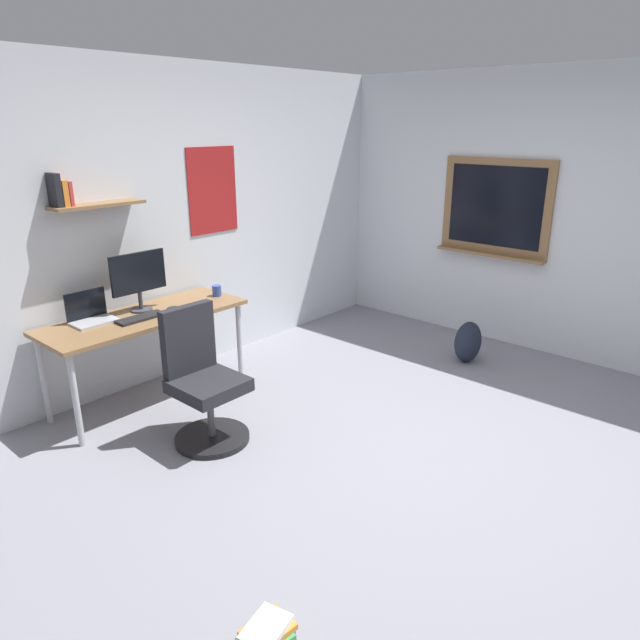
{
  "coord_description": "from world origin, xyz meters",
  "views": [
    {
      "loc": [
        -2.93,
        -1.71,
        2.12
      ],
      "look_at": [
        -0.18,
        0.72,
        0.85
      ],
      "focal_mm": 32.23,
      "sensor_mm": 36.0,
      "label": 1
    }
  ],
  "objects_px": {
    "desk": "(146,323)",
    "monitor_primary": "(139,277)",
    "backpack": "(468,342)",
    "office_chair": "(203,385)",
    "laptop": "(91,315)",
    "keyboard": "(141,318)",
    "coffee_mug": "(217,291)",
    "computer_mouse": "(172,308)",
    "book_stack_on_floor": "(267,636)"
  },
  "relations": [
    {
      "from": "laptop",
      "to": "coffee_mug",
      "type": "xyz_separation_m",
      "value": [
        1.04,
        -0.17,
        -0.01
      ]
    },
    {
      "from": "desk",
      "to": "laptop",
      "type": "xyz_separation_m",
      "value": [
        -0.35,
        0.15,
        0.12
      ]
    },
    {
      "from": "desk",
      "to": "computer_mouse",
      "type": "xyz_separation_m",
      "value": [
        0.2,
        -0.08,
        0.09
      ]
    },
    {
      "from": "keyboard",
      "to": "computer_mouse",
      "type": "xyz_separation_m",
      "value": [
        0.28,
        0.0,
        0.01
      ]
    },
    {
      "from": "office_chair",
      "to": "monitor_primary",
      "type": "distance_m",
      "value": 1.08
    },
    {
      "from": "monitor_primary",
      "to": "book_stack_on_floor",
      "type": "relative_size",
      "value": 1.85
    },
    {
      "from": "keyboard",
      "to": "computer_mouse",
      "type": "relative_size",
      "value": 3.56
    },
    {
      "from": "monitor_primary",
      "to": "coffee_mug",
      "type": "height_order",
      "value": "monitor_primary"
    },
    {
      "from": "keyboard",
      "to": "coffee_mug",
      "type": "distance_m",
      "value": 0.77
    },
    {
      "from": "laptop",
      "to": "computer_mouse",
      "type": "distance_m",
      "value": 0.6
    },
    {
      "from": "computer_mouse",
      "to": "monitor_primary",
      "type": "bearing_deg",
      "value": 133.24
    },
    {
      "from": "computer_mouse",
      "to": "coffee_mug",
      "type": "distance_m",
      "value": 0.49
    },
    {
      "from": "book_stack_on_floor",
      "to": "computer_mouse",
      "type": "bearing_deg",
      "value": 62.53
    },
    {
      "from": "office_chair",
      "to": "laptop",
      "type": "bearing_deg",
      "value": 105.74
    },
    {
      "from": "office_chair",
      "to": "desk",
      "type": "bearing_deg",
      "value": 83.89
    },
    {
      "from": "computer_mouse",
      "to": "coffee_mug",
      "type": "bearing_deg",
      "value": 5.9
    },
    {
      "from": "laptop",
      "to": "book_stack_on_floor",
      "type": "xyz_separation_m",
      "value": [
        -0.64,
        -2.53,
        -0.71
      ]
    },
    {
      "from": "office_chair",
      "to": "keyboard",
      "type": "xyz_separation_m",
      "value": [
        0.01,
        0.73,
        0.32
      ]
    },
    {
      "from": "keyboard",
      "to": "backpack",
      "type": "relative_size",
      "value": 0.95
    },
    {
      "from": "office_chair",
      "to": "coffee_mug",
      "type": "height_order",
      "value": "office_chair"
    },
    {
      "from": "office_chair",
      "to": "monitor_primary",
      "type": "height_order",
      "value": "monitor_primary"
    },
    {
      "from": "computer_mouse",
      "to": "book_stack_on_floor",
      "type": "distance_m",
      "value": 2.68
    },
    {
      "from": "laptop",
      "to": "keyboard",
      "type": "bearing_deg",
      "value": -38.76
    },
    {
      "from": "keyboard",
      "to": "backpack",
      "type": "bearing_deg",
      "value": -30.64
    },
    {
      "from": "monitor_primary",
      "to": "keyboard",
      "type": "xyz_separation_m",
      "value": [
        -0.12,
        -0.17,
        -0.26
      ]
    },
    {
      "from": "book_stack_on_floor",
      "to": "laptop",
      "type": "bearing_deg",
      "value": 75.71
    },
    {
      "from": "office_chair",
      "to": "backpack",
      "type": "distance_m",
      "value": 2.58
    },
    {
      "from": "desk",
      "to": "keyboard",
      "type": "distance_m",
      "value": 0.14
    },
    {
      "from": "laptop",
      "to": "office_chair",
      "type": "bearing_deg",
      "value": -74.26
    },
    {
      "from": "office_chair",
      "to": "laptop",
      "type": "relative_size",
      "value": 3.06
    },
    {
      "from": "keyboard",
      "to": "computer_mouse",
      "type": "height_order",
      "value": "computer_mouse"
    },
    {
      "from": "book_stack_on_floor",
      "to": "coffee_mug",
      "type": "bearing_deg",
      "value": 54.47
    },
    {
      "from": "desk",
      "to": "laptop",
      "type": "relative_size",
      "value": 5.07
    },
    {
      "from": "laptop",
      "to": "monitor_primary",
      "type": "height_order",
      "value": "monitor_primary"
    },
    {
      "from": "keyboard",
      "to": "book_stack_on_floor",
      "type": "relative_size",
      "value": 1.47
    },
    {
      "from": "coffee_mug",
      "to": "backpack",
      "type": "distance_m",
      "value": 2.33
    },
    {
      "from": "keyboard",
      "to": "coffee_mug",
      "type": "relative_size",
      "value": 4.02
    },
    {
      "from": "computer_mouse",
      "to": "office_chair",
      "type": "bearing_deg",
      "value": -111.56
    },
    {
      "from": "backpack",
      "to": "book_stack_on_floor",
      "type": "bearing_deg",
      "value": -165.83
    },
    {
      "from": "laptop",
      "to": "coffee_mug",
      "type": "distance_m",
      "value": 1.05
    },
    {
      "from": "desk",
      "to": "laptop",
      "type": "distance_m",
      "value": 0.4
    },
    {
      "from": "office_chair",
      "to": "computer_mouse",
      "type": "relative_size",
      "value": 9.13
    },
    {
      "from": "monitor_primary",
      "to": "keyboard",
      "type": "relative_size",
      "value": 1.25
    },
    {
      "from": "office_chair",
      "to": "keyboard",
      "type": "distance_m",
      "value": 0.8
    },
    {
      "from": "monitor_primary",
      "to": "coffee_mug",
      "type": "bearing_deg",
      "value": -10.74
    },
    {
      "from": "monitor_primary",
      "to": "backpack",
      "type": "relative_size",
      "value": 1.2
    },
    {
      "from": "laptop",
      "to": "keyboard",
      "type": "xyz_separation_m",
      "value": [
        0.27,
        -0.22,
        -0.04
      ]
    },
    {
      "from": "desk",
      "to": "monitor_primary",
      "type": "relative_size",
      "value": 3.38
    },
    {
      "from": "computer_mouse",
      "to": "book_stack_on_floor",
      "type": "relative_size",
      "value": 0.41
    },
    {
      "from": "laptop",
      "to": "monitor_primary",
      "type": "bearing_deg",
      "value": -7.0
    }
  ]
}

